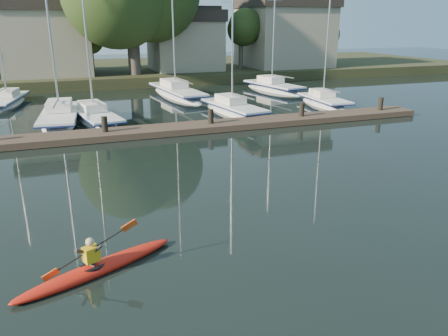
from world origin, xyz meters
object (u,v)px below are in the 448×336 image
object	(u,v)px
sailboat_1	(61,125)
sailboat_3	(233,115)
dock	(160,130)
sailboat_6	(177,98)
sailboat_2	(95,123)
sailboat_5	(8,107)
kayak	(97,266)
sailboat_4	(324,107)
sailboat_7	(273,93)

from	to	relation	value
sailboat_1	sailboat_3	distance (m)	11.39
dock	sailboat_6	xyz separation A→B (m)	(4.14, 12.68, -0.40)
sailboat_6	sailboat_1	bearing A→B (deg)	-147.64
sailboat_1	sailboat_2	bearing A→B (deg)	-6.75
sailboat_2	sailboat_5	world-z (taller)	sailboat_2
dock	sailboat_3	xyz separation A→B (m)	(6.05, 4.19, -0.39)
dock	sailboat_3	size ratio (longest dim) A/B	2.71
dock	sailboat_1	bearing A→B (deg)	135.18
kayak	sailboat_2	distance (m)	18.51
sailboat_2	sailboat_4	xyz separation A→B (m)	(16.80, -0.17, -0.01)
sailboat_1	sailboat_5	xyz separation A→B (m)	(-3.76, 7.87, 0.03)
kayak	sailboat_3	size ratio (longest dim) A/B	0.34
sailboat_4	sailboat_5	distance (m)	24.19
sailboat_6	dock	bearing A→B (deg)	-113.93
sailboat_2	sailboat_5	distance (m)	10.15
sailboat_2	sailboat_3	bearing A→B (deg)	-14.63
kayak	sailboat_4	xyz separation A→B (m)	(18.14, 18.28, -0.35)
sailboat_4	kayak	bearing A→B (deg)	-131.70
kayak	dock	xyz separation A→B (m)	(4.54, 13.61, 0.03)
sailboat_1	sailboat_3	bearing A→B (deg)	-0.91
sailboat_1	sailboat_2	distance (m)	2.13
dock	sailboat_4	bearing A→B (deg)	18.94
dock	sailboat_2	bearing A→B (deg)	123.44
sailboat_2	sailboat_3	xyz separation A→B (m)	(9.24, -0.65, -0.01)
dock	sailboat_7	world-z (taller)	sailboat_7
sailboat_1	sailboat_6	xyz separation A→B (m)	(9.43, 7.42, -0.00)
dock	sailboat_6	world-z (taller)	sailboat_6
dock	sailboat_3	bearing A→B (deg)	34.73
sailboat_1	sailboat_2	xyz separation A→B (m)	(2.09, -0.41, 0.02)
dock	sailboat_2	distance (m)	5.82
dock	sailboat_1	world-z (taller)	sailboat_1
sailboat_4	sailboat_5	size ratio (longest dim) A/B	0.83
sailboat_2	sailboat_6	world-z (taller)	sailboat_6
sailboat_3	sailboat_5	size ratio (longest dim) A/B	0.94
sailboat_7	sailboat_6	bearing A→B (deg)	169.41
sailboat_7	sailboat_2	bearing A→B (deg)	-165.14
kayak	dock	distance (m)	14.35
kayak	sailboat_3	world-z (taller)	sailboat_3
sailboat_7	kayak	bearing A→B (deg)	-134.71
kayak	sailboat_4	size ratio (longest dim) A/B	0.38
sailboat_2	sailboat_6	distance (m)	10.74
sailboat_2	sailboat_7	world-z (taller)	sailboat_2
sailboat_2	sailboat_5	xyz separation A→B (m)	(-5.86, 8.29, 0.01)
sailboat_3	sailboat_4	bearing A→B (deg)	-5.05
kayak	sailboat_6	xyz separation A→B (m)	(8.67, 26.30, -0.37)
sailboat_7	sailboat_1	bearing A→B (deg)	-168.80
kayak	sailboat_5	world-z (taller)	sailboat_5
sailboat_2	sailboat_4	distance (m)	16.80
sailboat_1	sailboat_6	world-z (taller)	sailboat_6
dock	sailboat_2	xyz separation A→B (m)	(-3.20, 4.84, -0.38)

